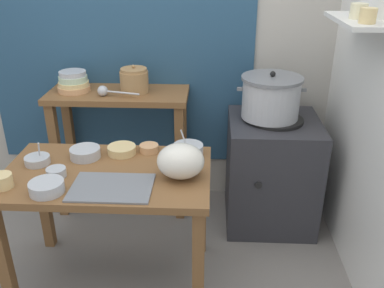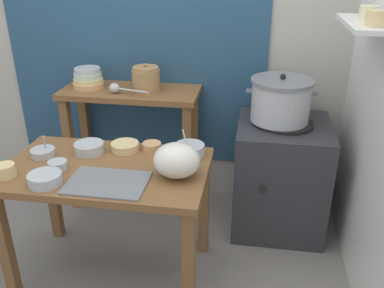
{
  "view_description": "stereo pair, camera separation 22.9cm",
  "coord_description": "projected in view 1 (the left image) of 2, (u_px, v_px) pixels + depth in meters",
  "views": [
    {
      "loc": [
        0.51,
        -1.89,
        1.79
      ],
      "look_at": [
        0.41,
        0.19,
        0.82
      ],
      "focal_mm": 39.27,
      "sensor_mm": 36.0,
      "label": 1
    },
    {
      "loc": [
        0.74,
        -1.86,
        1.79
      ],
      "look_at": [
        0.41,
        0.19,
        0.82
      ],
      "focal_mm": 39.27,
      "sensor_mm": 36.0,
      "label": 2
    }
  ],
  "objects": [
    {
      "name": "steamer_pot",
      "position": [
        271.0,
        97.0,
        2.71
      ],
      "size": [
        0.44,
        0.39,
        0.31
      ],
      "color": "#B7BABF",
      "rests_on": "stove_block"
    },
    {
      "name": "ground_plane",
      "position": [
        122.0,
        281.0,
        2.49
      ],
      "size": [
        9.0,
        9.0,
        0.0
      ],
      "primitive_type": "plane",
      "color": "gray"
    },
    {
      "name": "prep_bowl_5",
      "position": [
        149.0,
        148.0,
        2.43
      ],
      "size": [
        0.11,
        0.11,
        0.04
      ],
      "color": "tan",
      "rests_on": "prep_table"
    },
    {
      "name": "prep_bowl_6",
      "position": [
        37.0,
        160.0,
        2.29
      ],
      "size": [
        0.14,
        0.14,
        0.14
      ],
      "color": "#B7BABF",
      "rests_on": "prep_table"
    },
    {
      "name": "clay_pot",
      "position": [
        134.0,
        81.0,
        2.83
      ],
      "size": [
        0.19,
        0.19,
        0.19
      ],
      "color": "#A37A4C",
      "rests_on": "back_shelf_table"
    },
    {
      "name": "prep_bowl_2",
      "position": [
        47.0,
        187.0,
        2.02
      ],
      "size": [
        0.17,
        0.17,
        0.06
      ],
      "color": "#B7BABF",
      "rests_on": "prep_table"
    },
    {
      "name": "prep_bowl_1",
      "position": [
        56.0,
        172.0,
        2.16
      ],
      "size": [
        0.1,
        0.1,
        0.05
      ],
      "color": "#B7BABF",
      "rests_on": "prep_table"
    },
    {
      "name": "prep_bowl_0",
      "position": [
        85.0,
        152.0,
        2.35
      ],
      "size": [
        0.17,
        0.17,
        0.06
      ],
      "color": "#B7BABF",
      "rests_on": "prep_table"
    },
    {
      "name": "bowl_stack_enamel",
      "position": [
        74.0,
        82.0,
        2.86
      ],
      "size": [
        0.22,
        0.22,
        0.14
      ],
      "color": "tan",
      "rests_on": "back_shelf_table"
    },
    {
      "name": "plastic_bag",
      "position": [
        181.0,
        161.0,
        2.13
      ],
      "size": [
        0.24,
        0.22,
        0.18
      ],
      "primitive_type": "ellipsoid",
      "color": "silver",
      "rests_on": "prep_table"
    },
    {
      "name": "ladle",
      "position": [
        104.0,
        91.0,
        2.77
      ],
      "size": [
        0.29,
        0.1,
        0.07
      ],
      "color": "#B7BABF",
      "rests_on": "back_shelf_table"
    },
    {
      "name": "prep_bowl_7",
      "position": [
        188.0,
        149.0,
        2.39
      ],
      "size": [
        0.17,
        0.17,
        0.15
      ],
      "color": "#B7BABF",
      "rests_on": "prep_table"
    },
    {
      "name": "back_shelf_table",
      "position": [
        120.0,
        122.0,
        2.96
      ],
      "size": [
        0.96,
        0.4,
        0.9
      ],
      "color": "brown",
      "rests_on": "ground"
    },
    {
      "name": "prep_table",
      "position": [
        108.0,
        189.0,
        2.27
      ],
      "size": [
        1.1,
        0.66,
        0.72
      ],
      "color": "brown",
      "rests_on": "ground"
    },
    {
      "name": "stove_block",
      "position": [
        271.0,
        171.0,
        2.92
      ],
      "size": [
        0.6,
        0.61,
        0.78
      ],
      "color": "#2D2D33",
      "rests_on": "ground"
    },
    {
      "name": "prep_bowl_3",
      "position": [
        2.0,
        181.0,
        2.06
      ],
      "size": [
        0.1,
        0.1,
        0.07
      ],
      "color": "#E5C684",
      "rests_on": "prep_table"
    },
    {
      "name": "prep_bowl_4",
      "position": [
        122.0,
        149.0,
        2.4
      ],
      "size": [
        0.16,
        0.16,
        0.05
      ],
      "color": "#E5C684",
      "rests_on": "prep_table"
    },
    {
      "name": "wall_back",
      "position": [
        152.0,
        25.0,
        2.93
      ],
      "size": [
        4.4,
        0.12,
        2.6
      ],
      "color": "#B2ADA3",
      "rests_on": "ground"
    },
    {
      "name": "serving_tray",
      "position": [
        112.0,
        187.0,
        2.06
      ],
      "size": [
        0.4,
        0.28,
        0.01
      ],
      "primitive_type": "cube",
      "color": "slate",
      "rests_on": "prep_table"
    }
  ]
}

